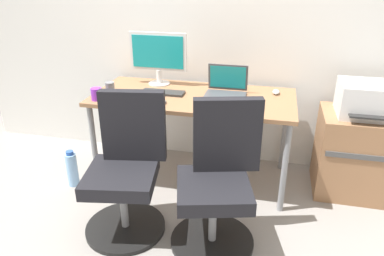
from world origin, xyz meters
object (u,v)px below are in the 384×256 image
side_cabinet (354,153)px  water_bottle_on_floor (72,169)px  open_laptop (226,88)px  office_chair_right (218,183)px  coffee_mug (96,94)px  office_chair_left (126,171)px  printer (366,99)px  desktop_monitor (158,55)px

side_cabinet → water_bottle_on_floor: side_cabinet is taller
water_bottle_on_floor → open_laptop: (1.18, 0.41, 0.64)m
office_chair_right → water_bottle_on_floor: bearing=163.8°
office_chair_right → side_cabinet: 1.24m
open_laptop → coffee_mug: size_ratio=3.37×
office_chair_right → office_chair_left: bearing=179.9°
printer → desktop_monitor: desktop_monitor is taller
desktop_monitor → coffee_mug: size_ratio=5.22×
desktop_monitor → open_laptop: size_ratio=1.55×
printer → open_laptop: size_ratio=1.29×
side_cabinet → coffee_mug: (-1.94, -0.36, 0.45)m
side_cabinet → desktop_monitor: size_ratio=1.35×
office_chair_left → desktop_monitor: size_ratio=1.96×
printer → office_chair_left: bearing=-152.7°
office_chair_left → coffee_mug: (-0.39, 0.44, 0.36)m
side_cabinet → printer: size_ratio=1.62×
office_chair_left → coffee_mug: 0.69m
printer → coffee_mug: size_ratio=4.35×
office_chair_right → desktop_monitor: desktop_monitor is taller
side_cabinet → water_bottle_on_floor: size_ratio=2.10×
office_chair_left → printer: size_ratio=2.35×
office_chair_left → side_cabinet: 1.75m
office_chair_right → printer: (0.94, 0.80, 0.35)m
desktop_monitor → office_chair_right: bearing=-54.4°
coffee_mug → side_cabinet: bearing=10.5°
office_chair_right → printer: office_chair_right is taller
office_chair_left → water_bottle_on_floor: bearing=150.7°
coffee_mug → water_bottle_on_floor: bearing=-161.7°
office_chair_left → coffee_mug: size_ratio=10.22×
printer → side_cabinet: bearing=90.0°
water_bottle_on_floor → open_laptop: size_ratio=1.00×
printer → water_bottle_on_floor: printer is taller
office_chair_left → printer: office_chair_left is taller
desktop_monitor → water_bottle_on_floor: bearing=-135.8°
water_bottle_on_floor → coffee_mug: (0.25, 0.08, 0.63)m
coffee_mug → office_chair_left: bearing=-48.3°
office_chair_right → open_laptop: open_laptop is taller
side_cabinet → printer: bearing=-90.0°
office_chair_right → water_bottle_on_floor: 1.33m
desktop_monitor → open_laptop: bearing=-14.4°
printer → open_laptop: bearing=-178.5°
office_chair_right → coffee_mug: bearing=156.1°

